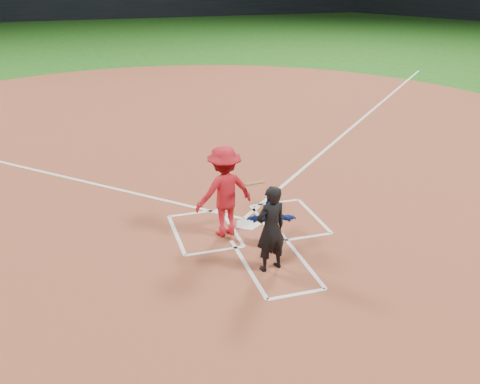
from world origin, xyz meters
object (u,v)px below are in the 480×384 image
object	(u,v)px
catcher	(272,222)
batter_at_plate	(224,192)
home_plate	(248,224)
umpire	(271,229)

from	to	relation	value
catcher	batter_at_plate	distance (m)	1.18
home_plate	batter_at_plate	world-z (taller)	batter_at_plate
umpire	batter_at_plate	world-z (taller)	batter_at_plate
home_plate	batter_at_plate	bearing A→B (deg)	22.54
home_plate	umpire	world-z (taller)	umpire
home_plate	umpire	size ratio (longest dim) A/B	0.36
catcher	batter_at_plate	xyz separation A→B (m)	(-0.75, 0.80, 0.43)
home_plate	catcher	size ratio (longest dim) A/B	0.56
batter_at_plate	catcher	bearing A→B (deg)	-46.79
home_plate	batter_at_plate	distance (m)	1.15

